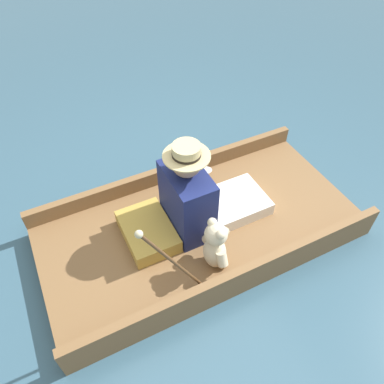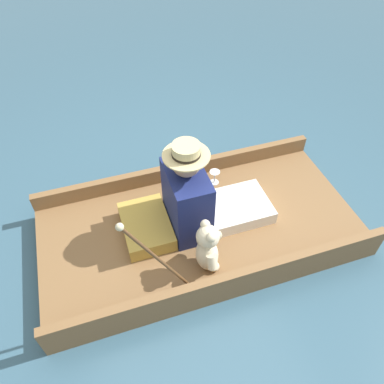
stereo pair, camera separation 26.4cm
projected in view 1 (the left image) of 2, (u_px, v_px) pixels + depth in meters
name	position (u px, v px, depth m)	size (l,w,h in m)	color
ground_plane	(200.00, 234.00, 2.99)	(16.00, 16.00, 0.00)	#385B70
punt_boat	(200.00, 228.00, 2.93)	(1.19, 2.42, 0.27)	brown
seat_cushion	(148.00, 231.00, 2.76)	(0.49, 0.34, 0.12)	#B7933D
seated_person	(199.00, 198.00, 2.72)	(0.44, 0.81, 0.78)	white
teddy_bear	(216.00, 246.00, 2.50)	(0.30, 0.17, 0.42)	beige
wine_glass	(207.00, 173.00, 3.15)	(0.09, 0.09, 0.13)	silver
walking_cane	(170.00, 259.00, 2.10)	(0.04, 0.41, 0.82)	brown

